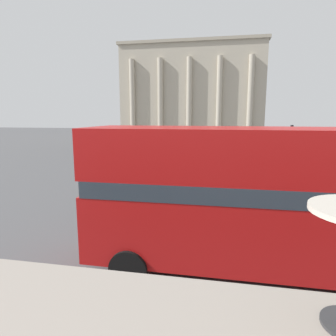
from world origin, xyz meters
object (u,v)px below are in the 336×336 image
(double_decker_bus, at_px, (269,197))
(traffic_light_near, at_px, (291,161))
(pedestrian_grey, at_px, (328,149))
(traffic_light_mid, at_px, (220,149))
(pedestrian_yellow, at_px, (236,156))
(plaza_building_left, at_px, (194,95))

(double_decker_bus, bearing_deg, traffic_light_near, 72.90)
(traffic_light_near, xyz_separation_m, pedestrian_grey, (7.77, 20.79, -1.65))
(traffic_light_mid, xyz_separation_m, pedestrian_grey, (10.82, 12.87, -1.21))
(traffic_light_near, relative_size, pedestrian_yellow, 2.35)
(traffic_light_mid, bearing_deg, double_decker_bus, -82.89)
(plaza_building_left, relative_size, traffic_light_near, 6.07)
(traffic_light_near, relative_size, traffic_light_mid, 1.21)
(traffic_light_near, distance_m, traffic_light_mid, 8.49)
(pedestrian_yellow, bearing_deg, plaza_building_left, -178.01)
(traffic_light_mid, bearing_deg, plaza_building_left, 98.97)
(double_decker_bus, distance_m, pedestrian_yellow, 18.48)
(plaza_building_left, height_order, pedestrian_yellow, plaza_building_left)
(double_decker_bus, bearing_deg, traffic_light_mid, 97.34)
(double_decker_bus, distance_m, traffic_light_near, 4.97)
(pedestrian_yellow, bearing_deg, pedestrian_grey, 115.83)
(plaza_building_left, height_order, traffic_light_mid, plaza_building_left)
(double_decker_bus, distance_m, traffic_light_mid, 12.74)
(plaza_building_left, bearing_deg, double_decker_bus, -81.50)
(double_decker_bus, distance_m, pedestrian_grey, 27.17)
(plaza_building_left, distance_m, traffic_light_near, 46.78)
(plaza_building_left, relative_size, pedestrian_grey, 13.87)
(plaza_building_left, xyz_separation_m, traffic_light_mid, (5.94, -37.63, -6.21))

